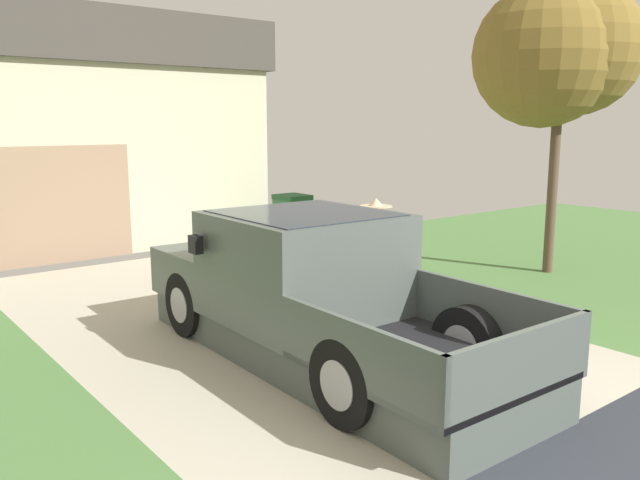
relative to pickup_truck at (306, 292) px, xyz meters
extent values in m
cube|color=#BEB6A1|center=(0.23, 1.61, -0.74)|extent=(5.20, 9.00, 0.06)
cube|color=#507D40|center=(8.83, 1.61, -0.74)|extent=(12.00, 9.00, 0.06)
cube|color=#4A544E|center=(-0.01, -0.35, -0.50)|extent=(1.80, 5.15, 0.42)
cube|color=#4A544E|center=(0.00, 0.03, 0.31)|extent=(1.88, 1.88, 1.19)
cube|color=#1E2833|center=(0.00, 0.03, 0.66)|extent=(1.66, 1.73, 0.50)
cube|color=#4A544E|center=(0.03, 1.58, 0.00)|extent=(1.87, 1.29, 0.59)
cube|color=black|center=(-0.04, -1.90, -0.26)|extent=(1.89, 2.06, 0.06)
cube|color=#4A544E|center=(-0.93, -1.88, 0.01)|extent=(0.10, 2.02, 0.59)
cube|color=#4A544E|center=(0.86, -1.92, 0.01)|extent=(0.10, 2.02, 0.59)
cube|color=#4A544E|center=(-0.06, -2.88, 0.01)|extent=(1.85, 0.10, 0.59)
cube|color=black|center=(-1.01, 0.69, 0.57)|extent=(0.10, 0.18, 0.20)
cylinder|color=black|center=(-0.77, 1.41, -0.31)|extent=(0.28, 0.80, 0.80)
cylinder|color=#9E9EA3|center=(-0.77, 1.41, -0.31)|extent=(0.29, 0.45, 0.44)
cylinder|color=black|center=(0.82, 1.37, -0.31)|extent=(0.28, 0.80, 0.80)
cylinder|color=#9E9EA3|center=(0.82, 1.37, -0.31)|extent=(0.29, 0.45, 0.44)
cylinder|color=black|center=(-0.83, -1.68, -0.31)|extent=(0.28, 0.80, 0.80)
cylinder|color=#9E9EA3|center=(-0.83, -1.68, -0.31)|extent=(0.29, 0.45, 0.44)
cylinder|color=black|center=(0.76, -1.72, -0.31)|extent=(0.28, 0.80, 0.80)
cylinder|color=#9E9EA3|center=(0.76, -1.72, -0.31)|extent=(0.29, 0.45, 0.44)
cylinder|color=navy|center=(1.69, 0.58, -0.28)|extent=(0.14, 0.14, 0.87)
cylinder|color=navy|center=(1.37, 0.40, -0.28)|extent=(0.14, 0.14, 0.87)
cylinder|color=#E55959|center=(1.53, 0.49, 0.39)|extent=(0.33, 0.33, 0.53)
cylinder|color=beige|center=(1.70, 0.58, 0.33)|extent=(0.09, 0.09, 0.59)
cylinder|color=beige|center=(1.36, 0.40, 0.33)|extent=(0.09, 0.09, 0.59)
sphere|color=beige|center=(1.53, 0.49, 0.77)|extent=(0.19, 0.19, 0.19)
cylinder|color=#D1B78E|center=(1.53, 0.49, 0.81)|extent=(0.43, 0.43, 0.01)
cone|color=#D1B78E|center=(1.53, 0.49, 0.87)|extent=(0.20, 0.20, 0.11)
cube|color=beige|center=(1.43, 0.30, -0.60)|extent=(0.29, 0.18, 0.23)
torus|color=beige|center=(1.43, 0.30, -0.43)|extent=(0.26, 0.02, 0.26)
cube|color=#BBB99C|center=(-0.09, 10.00, 1.15)|extent=(8.16, 6.56, 3.73)
cube|color=#423D38|center=(-0.09, 10.00, 3.55)|extent=(8.49, 6.82, 1.06)
cube|color=#93755B|center=(-0.81, 6.69, 0.38)|extent=(2.94, 0.06, 2.19)
cylinder|color=brown|center=(5.81, 0.58, 0.58)|extent=(0.17, 0.17, 2.59)
sphere|color=olive|center=(5.60, 0.77, 2.99)|extent=(2.39, 2.39, 2.39)
sphere|color=olive|center=(6.10, 0.50, 3.11)|extent=(2.22, 2.22, 2.22)
cube|color=#286B38|center=(3.82, 5.52, -0.18)|extent=(0.58, 0.68, 0.89)
cube|color=#1C4A27|center=(3.82, 5.52, 0.32)|extent=(0.60, 0.71, 0.10)
cylinder|color=black|center=(3.60, 5.24, -0.62)|extent=(0.05, 0.18, 0.18)
cylinder|color=black|center=(4.04, 5.24, -0.62)|extent=(0.05, 0.18, 0.18)
camera|label=1|loc=(-4.31, -5.68, 1.90)|focal=36.37mm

